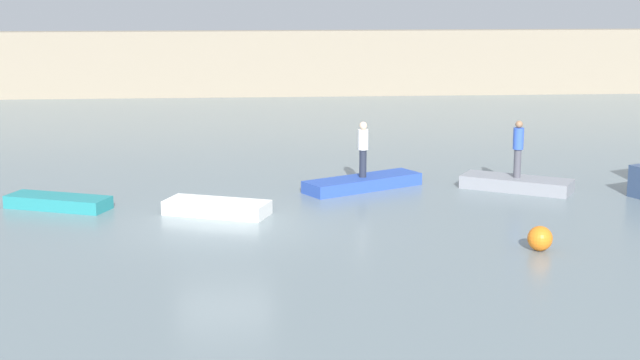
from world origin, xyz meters
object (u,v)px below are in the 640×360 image
mooring_buoy (540,238)px  rowboat_teal (58,202)px  rowboat_blue (363,183)px  person_white_shirt (363,146)px  rowboat_grey (516,184)px  person_blue_shirt (518,146)px  rowboat_white (217,208)px

mooring_buoy → rowboat_teal: bearing=157.0°
rowboat_blue → mooring_buoy: mooring_buoy is taller
person_white_shirt → mooring_buoy: person_white_shirt is taller
person_white_shirt → rowboat_grey: bearing=-6.5°
rowboat_grey → person_blue_shirt: bearing=44.9°
rowboat_teal → person_blue_shirt: (13.61, 1.35, 1.19)m
person_white_shirt → mooring_buoy: (3.41, -7.13, -1.03)m
rowboat_blue → person_white_shirt: bearing=16.1°
rowboat_white → rowboat_grey: 9.41m
rowboat_teal → person_blue_shirt: person_blue_shirt is taller
rowboat_white → mooring_buoy: bearing=-6.8°
rowboat_blue → person_blue_shirt: (4.70, -0.54, 1.19)m
rowboat_teal → rowboat_blue: size_ratio=0.77×
rowboat_grey → person_white_shirt: 4.86m
rowboat_teal → person_blue_shirt: 13.73m
person_white_shirt → rowboat_blue: bearing=-135.0°
rowboat_teal → rowboat_white: rowboat_white is taller
rowboat_white → mooring_buoy: (7.82, -4.19, 0.11)m
rowboat_blue → rowboat_grey: size_ratio=1.16×
rowboat_teal → person_blue_shirt: bearing=27.1°
rowboat_grey → person_blue_shirt: person_blue_shirt is taller
rowboat_teal → rowboat_blue: rowboat_blue is taller
rowboat_blue → person_white_shirt: size_ratio=2.23×
person_white_shirt → mooring_buoy: size_ratio=2.86×
rowboat_white → person_blue_shirt: 9.49m
rowboat_teal → rowboat_white: size_ratio=1.04×
rowboat_grey → mooring_buoy: (-1.29, -6.60, 0.10)m
rowboat_blue → mooring_buoy: 7.91m
rowboat_white → person_blue_shirt: (9.10, 2.40, 1.18)m
person_blue_shirt → mooring_buoy: bearing=-101.0°
rowboat_white → rowboat_blue: (4.40, 2.94, -0.01)m
rowboat_blue → person_blue_shirt: bearing=-35.4°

